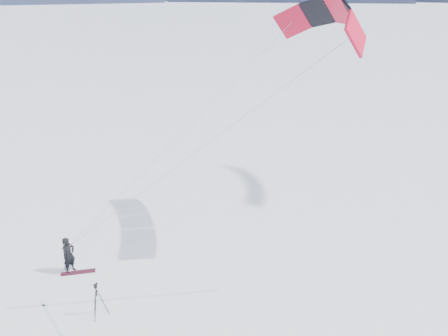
# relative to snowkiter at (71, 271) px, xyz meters

# --- Properties ---
(ground) EXTENTS (1800.00, 1800.00, 0.00)m
(ground) POSITION_rel_snowkiter_xyz_m (1.72, -3.16, 0.00)
(ground) COLOR white
(horizon_hills) EXTENTS (704.84, 706.81, 10.90)m
(horizon_hills) POSITION_rel_snowkiter_xyz_m (1.72, -3.16, 4.87)
(horizon_hills) COLOR #1B2437
(horizon_hills) RESTS_ON ground
(snow_tracks) EXTENTS (13.93, 9.84, 0.01)m
(snow_tracks) POSITION_rel_snowkiter_xyz_m (-0.26, -3.07, 0.00)
(snow_tracks) COLOR silver
(snow_tracks) RESTS_ON ground
(snowkiter) EXTENTS (0.67, 0.79, 1.82)m
(snowkiter) POSITION_rel_snowkiter_xyz_m (0.00, 0.00, 0.00)
(snowkiter) COLOR black
(snowkiter) RESTS_ON ground
(snowboard) EXTENTS (1.59, 0.75, 0.04)m
(snowboard) POSITION_rel_snowkiter_xyz_m (0.37, -0.08, 0.02)
(snowboard) COLOR maroon
(snowboard) RESTS_ON ground
(tripod) EXTENTS (0.71, 0.66, 1.57)m
(tripod) POSITION_rel_snowkiter_xyz_m (2.41, -2.75, 1.01)
(tripod) COLOR black
(tripod) RESTS_ON ground
(power_kite) EXTENTS (13.27, 8.25, 10.75)m
(power_kite) POSITION_rel_snowkiter_xyz_m (11.59, 5.13, 11.05)
(power_kite) COLOR red
(power_kite) RESTS_ON ground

